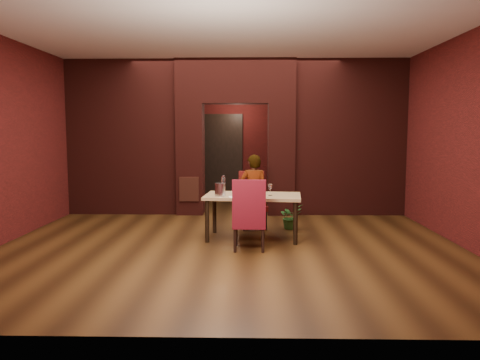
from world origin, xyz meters
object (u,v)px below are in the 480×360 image
(chair_far, at_px, (253,200))
(wine_glass_a, at_px, (243,188))
(chair_near, at_px, (249,214))
(wine_glass_b, at_px, (254,189))
(water_bottle, at_px, (223,184))
(potted_plant, at_px, (291,216))
(wine_bucket, at_px, (220,190))
(dining_table, at_px, (253,217))
(person_seated, at_px, (254,192))
(wine_glass_c, at_px, (270,190))

(chair_far, relative_size, wine_glass_a, 5.65)
(chair_near, relative_size, wine_glass_b, 5.56)
(chair_far, distance_m, water_bottle, 0.87)
(chair_far, bearing_deg, potted_plant, -12.85)
(chair_far, distance_m, wine_bucket, 1.14)
(dining_table, distance_m, chair_near, 0.73)
(wine_glass_b, bearing_deg, person_seated, 90.05)
(water_bottle, bearing_deg, wine_glass_b, -19.67)
(chair_near, distance_m, wine_bucket, 0.76)
(wine_glass_a, xyz_separation_m, wine_bucket, (-0.36, -0.34, 0.01))
(chair_far, height_order, wine_glass_b, chair_far)
(chair_far, bearing_deg, wine_glass_b, -98.95)
(dining_table, distance_m, wine_glass_b, 0.45)
(dining_table, bearing_deg, water_bottle, 166.80)
(wine_glass_c, bearing_deg, dining_table, 162.01)
(dining_table, height_order, chair_far, chair_far)
(dining_table, height_order, wine_glass_a, wine_glass_a)
(wine_glass_a, relative_size, wine_bucket, 0.86)
(dining_table, xyz_separation_m, wine_glass_c, (0.27, -0.09, 0.45))
(dining_table, xyz_separation_m, potted_plant, (0.68, 0.74, -0.13))
(wine_glass_c, relative_size, wine_bucket, 0.87)
(person_seated, xyz_separation_m, wine_bucket, (-0.53, -0.86, 0.15))
(chair_far, distance_m, wine_glass_a, 0.71)
(chair_near, bearing_deg, wine_glass_b, -95.13)
(wine_glass_b, bearing_deg, water_bottle, 160.33)
(wine_glass_c, bearing_deg, wine_glass_a, 150.24)
(wine_glass_a, distance_m, wine_glass_b, 0.25)
(wine_glass_c, bearing_deg, water_bottle, 161.87)
(dining_table, relative_size, chair_far, 1.50)
(chair_near, distance_m, wine_glass_a, 0.91)
(dining_table, bearing_deg, wine_glass_c, -12.99)
(chair_near, relative_size, wine_glass_c, 5.79)
(person_seated, height_order, wine_glass_a, person_seated)
(chair_near, bearing_deg, dining_table, -93.59)
(wine_bucket, distance_m, potted_plant, 1.62)
(person_seated, bearing_deg, wine_bucket, 57.09)
(wine_glass_b, bearing_deg, chair_near, -96.06)
(dining_table, xyz_separation_m, wine_bucket, (-0.52, -0.18, 0.46))
(wine_bucket, xyz_separation_m, water_bottle, (0.03, 0.34, 0.04))
(wine_glass_a, bearing_deg, wine_glass_b, -45.44)
(chair_near, distance_m, wine_glass_b, 0.75)
(potted_plant, bearing_deg, chair_far, 176.64)
(chair_near, height_order, water_bottle, chair_near)
(water_bottle, bearing_deg, potted_plant, 26.74)
(chair_near, bearing_deg, wine_bucket, -47.79)
(chair_far, xyz_separation_m, wine_glass_a, (-0.17, -0.63, 0.30))
(wine_glass_a, relative_size, potted_plant, 0.40)
(dining_table, bearing_deg, wine_bucket, -155.71)
(dining_table, relative_size, chair_near, 1.45)
(chair_near, height_order, wine_glass_b, chair_near)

